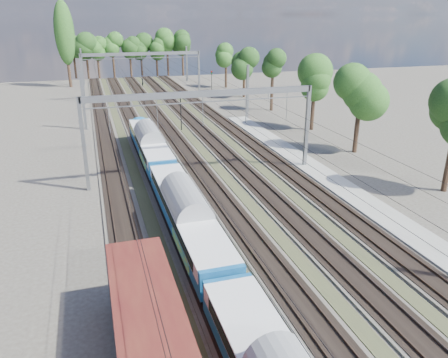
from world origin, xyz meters
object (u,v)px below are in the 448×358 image
object	(u,v)px
freight_boxcar	(154,353)
worker	(143,82)
emu_train	(187,211)
signal_far	(212,81)
signal_near	(181,106)

from	to	relation	value
freight_boxcar	worker	world-z (taller)	freight_boxcar
emu_train	signal_far	size ratio (longest dim) A/B	10.87
signal_far	worker	bearing A→B (deg)	130.29
signal_near	signal_far	bearing A→B (deg)	87.41
signal_near	signal_far	xyz separation A→B (m)	(11.32, 24.07, -0.20)
worker	signal_far	xyz separation A→B (m)	(11.49, -19.08, 2.46)
emu_train	signal_far	world-z (taller)	signal_far
signal_near	signal_far	size ratio (longest dim) A/B	1.06
freight_boxcar	signal_near	world-z (taller)	signal_near
signal_far	emu_train	bearing A→B (deg)	-98.04
worker	signal_far	world-z (taller)	signal_far
signal_near	signal_far	world-z (taller)	signal_near
worker	signal_far	distance (m)	22.41
emu_train	signal_near	bearing A→B (deg)	79.02
freight_boxcar	signal_near	size ratio (longest dim) A/B	2.55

